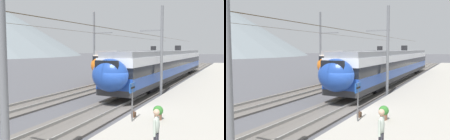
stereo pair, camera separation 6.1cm
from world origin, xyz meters
TOP-DOWN VIEW (x-y plane):
  - ground_plane at (0.00, 0.00)m, footprint 400.00×400.00m
  - platform_slab at (0.00, -4.62)m, footprint 120.00×7.19m
  - track_near at (0.00, 1.18)m, footprint 120.00×3.00m
  - track_far at (0.00, 6.56)m, footprint 120.00×3.00m
  - train_near_platform at (16.51, 1.18)m, footprint 33.77×2.89m
  - train_far_track at (22.85, 6.56)m, footprint 28.97×2.96m
  - catenary_mast_mid at (6.60, -0.49)m, footprint 49.78×2.12m
  - catenary_mast_far_side at (11.19, 8.62)m, footprint 49.78×2.54m
  - platform_sign at (-2.66, -1.67)m, footprint 0.70×0.08m
  - passenger_walking at (-6.30, -4.03)m, footprint 0.53×0.22m
  - handbag_near_sign at (-1.87, -1.44)m, footprint 0.32×0.18m
  - potted_plant_platform_edge at (-1.77, -2.80)m, footprint 0.53×0.53m

SIDE VIEW (x-z plane):
  - ground_plane at x=0.00m, z-range 0.00..0.00m
  - track_near at x=0.00m, z-range -0.07..0.21m
  - track_far at x=0.00m, z-range -0.07..0.21m
  - platform_slab at x=0.00m, z-range 0.00..0.28m
  - handbag_near_sign at x=-1.87m, z-range 0.22..0.63m
  - potted_plant_platform_edge at x=-1.77m, z-range 0.34..1.10m
  - passenger_walking at x=-6.30m, z-range 0.38..2.07m
  - platform_sign at x=-2.66m, z-range 0.76..2.78m
  - train_far_track at x=22.85m, z-range 0.09..4.36m
  - train_near_platform at x=16.51m, z-range 0.10..4.37m
  - catenary_mast_mid at x=6.60m, z-range 0.17..7.87m
  - catenary_mast_far_side at x=11.19m, z-range 0.16..8.56m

